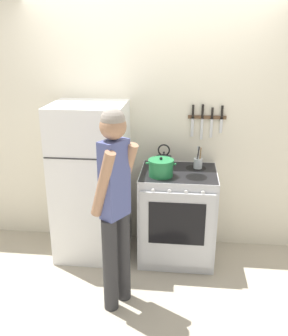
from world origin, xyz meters
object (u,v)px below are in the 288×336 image
tea_kettle (164,160)px  person (115,200)px  stove_range (177,215)px  dutch_oven_pot (161,168)px  utensil_jar (198,163)px  refrigerator (91,182)px

tea_kettle → person: bearing=-109.5°
stove_range → dutch_oven_pot: (-0.17, -0.10, 0.54)m
tea_kettle → utensil_jar: bearing=0.9°
utensil_jar → person: (-0.67, -0.93, -0.02)m
stove_range → utensil_jar: (0.19, 0.16, 0.51)m
tea_kettle → stove_range: bearing=-44.8°
refrigerator → utensil_jar: bearing=7.2°
refrigerator → utensil_jar: 1.09m
refrigerator → utensil_jar: size_ratio=6.91×
refrigerator → dutch_oven_pot: refrigerator is taller
stove_range → dutch_oven_pot: bearing=-149.2°
refrigerator → tea_kettle: refrigerator is taller
stove_range → utensil_jar: size_ratio=4.08×
utensil_jar → person: bearing=-125.7°
refrigerator → utensil_jar: refrigerator is taller
utensil_jar → person: size_ratio=0.13×
tea_kettle → utensil_jar: size_ratio=1.04×
utensil_jar → stove_range: bearing=-139.6°
stove_range → dutch_oven_pot: size_ratio=3.30×
refrigerator → dutch_oven_pot: 0.75m
dutch_oven_pot → tea_kettle: 0.25m
dutch_oven_pot → utensil_jar: bearing=36.2°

